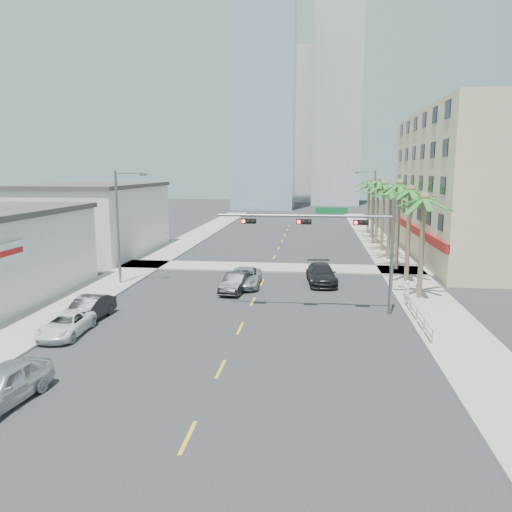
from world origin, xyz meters
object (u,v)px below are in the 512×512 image
(traffic_signal_mast, at_px, (340,235))
(car_lane_right, at_px, (321,274))
(car_lane_center, at_px, (245,277))
(car_lane_left, at_px, (235,283))
(car_parked_mid, at_px, (88,309))
(pedestrian, at_px, (407,292))
(car_parked_near, at_px, (2,385))
(car_parked_far, at_px, (66,325))

(traffic_signal_mast, relative_size, car_lane_right, 2.05)
(car_lane_center, bearing_deg, car_lane_left, -104.46)
(car_parked_mid, height_order, pedestrian, pedestrian)
(car_parked_near, xyz_separation_m, pedestrian, (18.16, 16.40, 0.19))
(car_parked_far, bearing_deg, traffic_signal_mast, 19.84)
(car_parked_mid, height_order, car_parked_far, car_parked_mid)
(traffic_signal_mast, relative_size, car_parked_near, 2.41)
(car_lane_right, bearing_deg, car_parked_mid, -145.92)
(car_lane_left, height_order, car_lane_right, car_lane_right)
(car_lane_center, distance_m, pedestrian, 12.47)
(car_lane_right, bearing_deg, car_lane_center, -170.35)
(car_parked_near, bearing_deg, car_parked_mid, 105.02)
(car_lane_left, bearing_deg, traffic_signal_mast, -25.22)
(car_lane_left, xyz_separation_m, pedestrian, (12.02, -2.64, 0.27))
(pedestrian, bearing_deg, car_parked_mid, -28.53)
(car_parked_near, relative_size, car_lane_left, 1.07)
(car_parked_mid, bearing_deg, pedestrian, 20.53)
(traffic_signal_mast, bearing_deg, car_parked_mid, -167.15)
(traffic_signal_mast, xyz_separation_m, pedestrian, (4.58, 1.99, -4.09))
(car_parked_near, relative_size, pedestrian, 2.79)
(traffic_signal_mast, distance_m, car_parked_mid, 16.17)
(car_parked_near, distance_m, pedestrian, 24.47)
(car_lane_left, height_order, car_lane_center, car_lane_center)
(traffic_signal_mast, xyz_separation_m, car_parked_mid, (-15.18, -3.46, -4.34))
(car_parked_mid, bearing_deg, car_parked_far, -84.90)
(traffic_signal_mast, height_order, car_lane_left, traffic_signal_mast)
(traffic_signal_mast, distance_m, car_parked_near, 20.25)
(car_lane_center, distance_m, car_lane_right, 6.21)
(car_parked_mid, relative_size, car_lane_right, 0.81)
(pedestrian, bearing_deg, car_lane_center, -65.66)
(traffic_signal_mast, height_order, car_lane_right, traffic_signal_mast)
(car_parked_mid, bearing_deg, traffic_signal_mast, 17.94)
(car_parked_near, distance_m, car_lane_center, 22.01)
(car_parked_near, xyz_separation_m, car_lane_center, (6.58, 21.00, -0.07))
(traffic_signal_mast, xyz_separation_m, car_lane_right, (-1.01, 8.22, -4.28))
(traffic_signal_mast, height_order, car_parked_mid, traffic_signal_mast)
(car_parked_mid, bearing_deg, car_lane_right, 44.59)
(car_lane_center, bearing_deg, car_parked_mid, -130.96)
(car_lane_left, distance_m, car_lane_center, 2.01)
(car_parked_near, xyz_separation_m, car_parked_far, (-1.60, 8.12, -0.18))
(car_parked_near, relative_size, car_lane_right, 0.85)
(traffic_signal_mast, relative_size, car_parked_far, 2.57)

